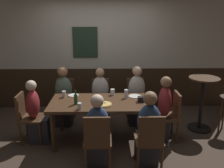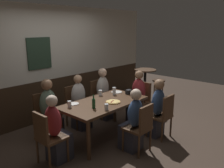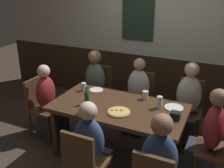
{
  "view_description": "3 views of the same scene",
  "coord_description": "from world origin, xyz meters",
  "px_view_note": "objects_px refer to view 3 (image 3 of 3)",
  "views": [
    {
      "loc": [
        0.14,
        -3.9,
        2.21
      ],
      "look_at": [
        0.23,
        0.06,
        1.03
      ],
      "focal_mm": 38.56,
      "sensor_mm": 36.0,
      "label": 1
    },
    {
      "loc": [
        -3.05,
        -2.95,
        2.14
      ],
      "look_at": [
        0.22,
        -0.02,
        1.05
      ],
      "focal_mm": 37.43,
      "sensor_mm": 36.0,
      "label": 2
    },
    {
      "loc": [
        1.19,
        -2.72,
        2.25
      ],
      "look_at": [
        -0.16,
        0.15,
        0.95
      ],
      "focal_mm": 42.2,
      "sensor_mm": 36.0,
      "label": 3
    }
  ],
  "objects_px": {
    "beer_glass_tall": "(84,87)",
    "plate_white_large": "(174,108)",
    "chair_mid_near": "(84,162)",
    "pint_glass_amber": "(84,109)",
    "person_head_west": "(50,108)",
    "pizza": "(119,112)",
    "dining_table": "(118,111)",
    "pint_glass_pale": "(145,96)",
    "condiment_caddy": "(175,116)",
    "person_left_far": "(94,92)",
    "chair_right_far": "(189,106)",
    "chair_head_east": "(222,147)",
    "person_mid_near": "(92,155)",
    "chair_left_far": "(99,89)",
    "person_mid_far": "(137,102)",
    "chair_head_west": "(41,104)",
    "person_right_far": "(187,110)",
    "person_head_east": "(207,144)",
    "chair_mid_far": "(141,97)",
    "plate_white_small": "(96,90)",
    "tumbler_short": "(159,103)",
    "beer_bottle_green": "(87,97)"
  },
  "relations": [
    {
      "from": "pint_glass_pale",
      "to": "beer_bottle_green",
      "type": "relative_size",
      "value": 0.47
    },
    {
      "from": "condiment_caddy",
      "to": "chair_head_east",
      "type": "bearing_deg",
      "value": 3.43
    },
    {
      "from": "pint_glass_pale",
      "to": "condiment_caddy",
      "type": "relative_size",
      "value": 1.02
    },
    {
      "from": "pint_glass_amber",
      "to": "plate_white_large",
      "type": "xyz_separation_m",
      "value": [
        0.94,
        0.58,
        -0.04
      ]
    },
    {
      "from": "person_mid_near",
      "to": "condiment_caddy",
      "type": "relative_size",
      "value": 10.21
    },
    {
      "from": "chair_right_far",
      "to": "plate_white_small",
      "type": "relative_size",
      "value": 4.57
    },
    {
      "from": "chair_mid_far",
      "to": "person_right_far",
      "type": "height_order",
      "value": "person_right_far"
    },
    {
      "from": "chair_head_west",
      "to": "pint_glass_pale",
      "type": "relative_size",
      "value": 7.84
    },
    {
      "from": "pizza",
      "to": "person_left_far",
      "type": "bearing_deg",
      "value": 133.26
    },
    {
      "from": "chair_mid_near",
      "to": "pint_glass_amber",
      "type": "xyz_separation_m",
      "value": [
        -0.3,
        0.52,
        0.29
      ]
    },
    {
      "from": "person_mid_near",
      "to": "pint_glass_amber",
      "type": "bearing_deg",
      "value": 129.91
    },
    {
      "from": "chair_mid_near",
      "to": "beer_glass_tall",
      "type": "distance_m",
      "value": 1.3
    },
    {
      "from": "chair_head_west",
      "to": "chair_left_far",
      "type": "bearing_deg",
      "value": 59.14
    },
    {
      "from": "chair_head_east",
      "to": "person_mid_near",
      "type": "bearing_deg",
      "value": -150.87
    },
    {
      "from": "person_mid_far",
      "to": "dining_table",
      "type": "bearing_deg",
      "value": -90.0
    },
    {
      "from": "chair_mid_near",
      "to": "chair_right_far",
      "type": "xyz_separation_m",
      "value": [
        0.74,
        1.73,
        0.0
      ]
    },
    {
      "from": "beer_glass_tall",
      "to": "condiment_caddy",
      "type": "distance_m",
      "value": 1.39
    },
    {
      "from": "chair_right_far",
      "to": "person_head_east",
      "type": "height_order",
      "value": "person_head_east"
    },
    {
      "from": "dining_table",
      "to": "pint_glass_amber",
      "type": "distance_m",
      "value": 0.47
    },
    {
      "from": "dining_table",
      "to": "person_left_far",
      "type": "bearing_deg",
      "value": 136.48
    },
    {
      "from": "person_mid_far",
      "to": "pint_glass_pale",
      "type": "xyz_separation_m",
      "value": [
        0.24,
        -0.37,
        0.3
      ]
    },
    {
      "from": "chair_head_east",
      "to": "pint_glass_amber",
      "type": "distance_m",
      "value": 1.62
    },
    {
      "from": "person_head_west",
      "to": "person_head_east",
      "type": "height_order",
      "value": "person_head_east"
    },
    {
      "from": "chair_mid_far",
      "to": "chair_head_east",
      "type": "height_order",
      "value": "same"
    },
    {
      "from": "dining_table",
      "to": "person_mid_near",
      "type": "relative_size",
      "value": 1.5
    },
    {
      "from": "chair_left_far",
      "to": "beer_glass_tall",
      "type": "bearing_deg",
      "value": -80.96
    },
    {
      "from": "chair_mid_near",
      "to": "plate_white_large",
      "type": "relative_size",
      "value": 3.79
    },
    {
      "from": "chair_right_far",
      "to": "person_head_west",
      "type": "distance_m",
      "value": 2.03
    },
    {
      "from": "chair_head_east",
      "to": "condiment_caddy",
      "type": "height_order",
      "value": "chair_head_east"
    },
    {
      "from": "chair_head_west",
      "to": "plate_white_small",
      "type": "height_order",
      "value": "chair_head_west"
    },
    {
      "from": "person_mid_near",
      "to": "person_right_far",
      "type": "bearing_deg",
      "value": 62.18
    },
    {
      "from": "pint_glass_pale",
      "to": "person_head_east",
      "type": "bearing_deg",
      "value": -21.13
    },
    {
      "from": "chair_head_west",
      "to": "person_head_east",
      "type": "xyz_separation_m",
      "value": [
        2.36,
        0.0,
        -0.0
      ]
    },
    {
      "from": "pizza",
      "to": "condiment_caddy",
      "type": "distance_m",
      "value": 0.66
    },
    {
      "from": "person_head_west",
      "to": "pizza",
      "type": "distance_m",
      "value": 1.22
    },
    {
      "from": "plate_white_small",
      "to": "pizza",
      "type": "bearing_deg",
      "value": -40.32
    },
    {
      "from": "chair_left_far",
      "to": "chair_right_far",
      "type": "xyz_separation_m",
      "value": [
        1.48,
        0.0,
        0.0
      ]
    },
    {
      "from": "person_mid_far",
      "to": "pint_glass_pale",
      "type": "distance_m",
      "value": 0.54
    },
    {
      "from": "chair_left_far",
      "to": "pint_glass_pale",
      "type": "xyz_separation_m",
      "value": [
        0.98,
        -0.53,
        0.29
      ]
    },
    {
      "from": "dining_table",
      "to": "person_head_east",
      "type": "height_order",
      "value": "person_head_east"
    },
    {
      "from": "chair_left_far",
      "to": "chair_mid_near",
      "type": "xyz_separation_m",
      "value": [
        0.74,
        -1.73,
        0.0
      ]
    },
    {
      "from": "chair_head_west",
      "to": "plate_white_small",
      "type": "xyz_separation_m",
      "value": [
        0.78,
        0.31,
        0.25
      ]
    },
    {
      "from": "person_head_west",
      "to": "tumbler_short",
      "type": "bearing_deg",
      "value": 5.77
    },
    {
      "from": "chair_right_far",
      "to": "plate_white_large",
      "type": "relative_size",
      "value": 3.79
    },
    {
      "from": "plate_white_large",
      "to": "condiment_caddy",
      "type": "height_order",
      "value": "condiment_caddy"
    },
    {
      "from": "chair_head_east",
      "to": "person_head_west",
      "type": "xyz_separation_m",
      "value": [
        -2.35,
        0.0,
        -0.03
      ]
    },
    {
      "from": "person_left_far",
      "to": "person_right_far",
      "type": "distance_m",
      "value": 1.48
    },
    {
      "from": "beer_glass_tall",
      "to": "plate_white_large",
      "type": "xyz_separation_m",
      "value": [
        1.29,
        0.01,
        -0.04
      ]
    },
    {
      "from": "condiment_caddy",
      "to": "chair_left_far",
      "type": "bearing_deg",
      "value": 148.52
    },
    {
      "from": "person_left_far",
      "to": "person_head_west",
      "type": "bearing_deg",
      "value": -116.63
    }
  ]
}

